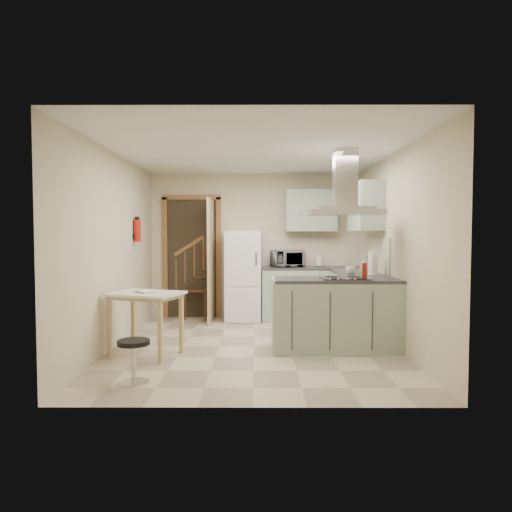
{
  "coord_description": "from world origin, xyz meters",
  "views": [
    {
      "loc": [
        0.04,
        -5.85,
        1.45
      ],
      "look_at": [
        0.02,
        0.45,
        1.15
      ],
      "focal_mm": 32.0,
      "sensor_mm": 36.0,
      "label": 1
    }
  ],
  "objects_px": {
    "extractor_hood": "(345,213)",
    "drop_leaf_table": "(146,324)",
    "peninsula": "(336,314)",
    "stool": "(134,361)",
    "microwave": "(287,259)",
    "fridge": "(243,276)",
    "bentwood_chair": "(199,290)"
  },
  "relations": [
    {
      "from": "drop_leaf_table",
      "to": "peninsula",
      "type": "bearing_deg",
      "value": 25.71
    },
    {
      "from": "fridge",
      "to": "microwave",
      "type": "relative_size",
      "value": 2.97
    },
    {
      "from": "fridge",
      "to": "stool",
      "type": "relative_size",
      "value": 3.53
    },
    {
      "from": "fridge",
      "to": "bentwood_chair",
      "type": "height_order",
      "value": "fridge"
    },
    {
      "from": "fridge",
      "to": "stool",
      "type": "bearing_deg",
      "value": -106.51
    },
    {
      "from": "extractor_hood",
      "to": "drop_leaf_table",
      "type": "xyz_separation_m",
      "value": [
        -2.42,
        -0.26,
        -1.34
      ]
    },
    {
      "from": "bentwood_chair",
      "to": "microwave",
      "type": "bearing_deg",
      "value": 10.83
    },
    {
      "from": "stool",
      "to": "extractor_hood",
      "type": "bearing_deg",
      "value": 29.2
    },
    {
      "from": "fridge",
      "to": "microwave",
      "type": "bearing_deg",
      "value": 2.66
    },
    {
      "from": "bentwood_chair",
      "to": "extractor_hood",
      "type": "bearing_deg",
      "value": -31.49
    },
    {
      "from": "peninsula",
      "to": "drop_leaf_table",
      "type": "xyz_separation_m",
      "value": [
        -2.32,
        -0.26,
        -0.07
      ]
    },
    {
      "from": "extractor_hood",
      "to": "microwave",
      "type": "relative_size",
      "value": 1.78
    },
    {
      "from": "bentwood_chair",
      "to": "microwave",
      "type": "relative_size",
      "value": 1.98
    },
    {
      "from": "fridge",
      "to": "bentwood_chair",
      "type": "distance_m",
      "value": 0.81
    },
    {
      "from": "extractor_hood",
      "to": "microwave",
      "type": "height_order",
      "value": "extractor_hood"
    },
    {
      "from": "peninsula",
      "to": "stool",
      "type": "relative_size",
      "value": 3.65
    },
    {
      "from": "extractor_hood",
      "to": "drop_leaf_table",
      "type": "height_order",
      "value": "extractor_hood"
    },
    {
      "from": "microwave",
      "to": "drop_leaf_table",
      "type": "bearing_deg",
      "value": -149.48
    },
    {
      "from": "fridge",
      "to": "drop_leaf_table",
      "type": "distance_m",
      "value": 2.52
    },
    {
      "from": "extractor_hood",
      "to": "peninsula",
      "type": "bearing_deg",
      "value": 180.0
    },
    {
      "from": "bentwood_chair",
      "to": "microwave",
      "type": "height_order",
      "value": "microwave"
    },
    {
      "from": "fridge",
      "to": "drop_leaf_table",
      "type": "height_order",
      "value": "fridge"
    },
    {
      "from": "bentwood_chair",
      "to": "stool",
      "type": "distance_m",
      "value": 3.38
    },
    {
      "from": "peninsula",
      "to": "drop_leaf_table",
      "type": "distance_m",
      "value": 2.34
    },
    {
      "from": "peninsula",
      "to": "drop_leaf_table",
      "type": "relative_size",
      "value": 1.92
    },
    {
      "from": "peninsula",
      "to": "fridge",
      "type": "bearing_deg",
      "value": 121.74
    },
    {
      "from": "peninsula",
      "to": "stool",
      "type": "height_order",
      "value": "peninsula"
    },
    {
      "from": "peninsula",
      "to": "microwave",
      "type": "xyz_separation_m",
      "value": [
        -0.48,
        2.01,
        0.59
      ]
    },
    {
      "from": "drop_leaf_table",
      "to": "stool",
      "type": "xyz_separation_m",
      "value": [
        0.13,
        -1.02,
        -0.17
      ]
    },
    {
      "from": "peninsula",
      "to": "extractor_hood",
      "type": "bearing_deg",
      "value": 0.0
    },
    {
      "from": "fridge",
      "to": "peninsula",
      "type": "distance_m",
      "value": 2.35
    },
    {
      "from": "drop_leaf_table",
      "to": "microwave",
      "type": "height_order",
      "value": "microwave"
    }
  ]
}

